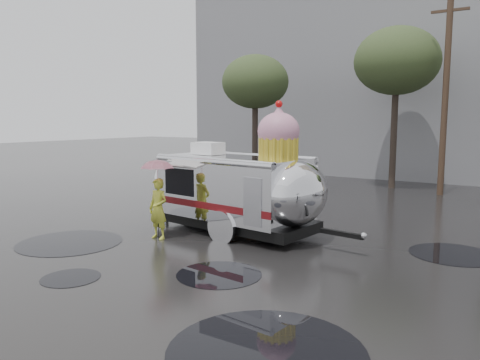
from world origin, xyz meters
The scene contains 10 objects.
ground centered at (0.00, 0.00, 0.00)m, with size 120.00×120.00×0.00m, color black.
puddles centered at (-0.49, 0.44, 0.01)m, with size 12.00×10.48×0.01m.
grey_building centered at (-4.00, 24.00, 6.50)m, with size 22.00×12.00×13.00m, color slate.
utility_pole centered at (2.50, 14.00, 4.62)m, with size 1.60×0.28×9.00m.
tree_left centered at (-7.00, 13.00, 5.48)m, with size 3.64×3.64×6.95m.
tree_mid centered at (0.00, 15.00, 6.34)m, with size 4.20×4.20×8.03m.
barricade_row centered at (-5.55, 9.96, 0.52)m, with size 4.30×0.80×1.00m.
airstream_trailer centered at (-1.49, 2.83, 1.45)m, with size 7.63×3.16×4.13m.
person_left centered at (-2.99, 0.89, 0.90)m, with size 0.65×0.43×1.80m, color gold.
umbrella_pink centered at (-2.99, 0.89, 1.96)m, with size 1.22×1.22×2.38m.
Camera 1 is at (6.42, -9.14, 3.53)m, focal length 35.00 mm.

